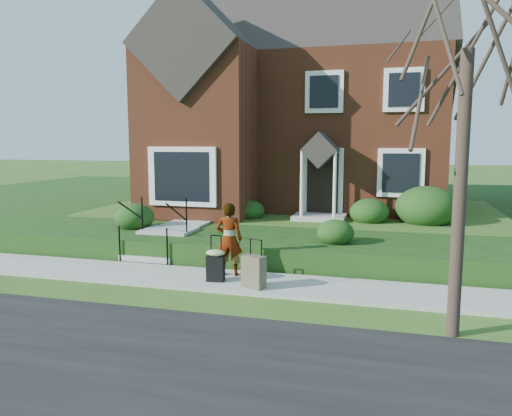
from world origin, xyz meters
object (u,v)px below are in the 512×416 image
(suitcase_black, at_px, (216,264))
(tree_verge, at_px, (470,20))
(suitcase_olive, at_px, (254,272))
(front_steps, at_px, (161,239))
(woman, at_px, (229,239))

(suitcase_black, relative_size, tree_verge, 0.14)
(suitcase_olive, bearing_deg, suitcase_black, -174.23)
(suitcase_black, distance_m, suitcase_olive, 0.95)
(front_steps, distance_m, suitcase_olive, 3.95)
(front_steps, bearing_deg, woman, -31.89)
(woman, height_order, suitcase_olive, woman)
(front_steps, xyz_separation_m, suitcase_black, (2.29, -2.06, -0.01))
(woman, relative_size, suitcase_black, 1.64)
(suitcase_black, xyz_separation_m, tree_verge, (4.61, -1.64, 4.37))
(front_steps, xyz_separation_m, woman, (2.41, -1.50, 0.42))
(woman, xyz_separation_m, tree_verge, (4.49, -2.20, 3.94))
(tree_verge, bearing_deg, woman, 153.91)
(suitcase_black, bearing_deg, tree_verge, -24.19)
(woman, bearing_deg, suitcase_black, 69.88)
(suitcase_olive, relative_size, tree_verge, 0.15)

